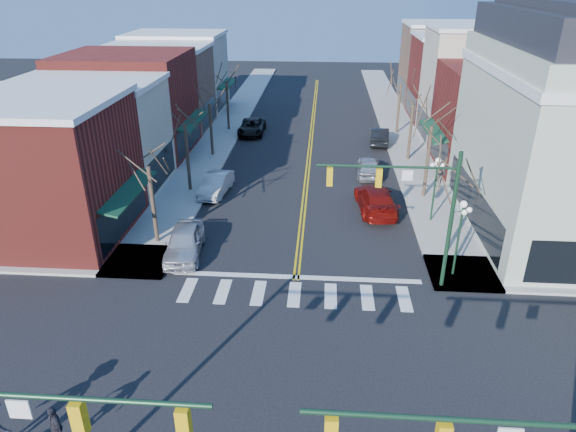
% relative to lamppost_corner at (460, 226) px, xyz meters
% --- Properties ---
extents(ground, '(160.00, 160.00, 0.00)m').
position_rel_lamppost_corner_xyz_m(ground, '(-8.20, -8.50, -2.96)').
color(ground, black).
rests_on(ground, ground).
extents(sidewalk_left, '(3.50, 70.00, 0.15)m').
position_rel_lamppost_corner_xyz_m(sidewalk_left, '(-16.95, 11.50, -2.89)').
color(sidewalk_left, '#9E9B93').
rests_on(sidewalk_left, ground).
extents(sidewalk_right, '(3.50, 70.00, 0.15)m').
position_rel_lamppost_corner_xyz_m(sidewalk_right, '(0.55, 11.50, -2.89)').
color(sidewalk_right, '#9E9B93').
rests_on(sidewalk_right, ground).
extents(bldg_left_brick_a, '(10.00, 8.50, 8.00)m').
position_rel_lamppost_corner_xyz_m(bldg_left_brick_a, '(-23.70, 3.25, 1.04)').
color(bldg_left_brick_a, maroon).
rests_on(bldg_left_brick_a, ground).
extents(bldg_left_stucco_a, '(10.00, 7.00, 7.50)m').
position_rel_lamppost_corner_xyz_m(bldg_left_stucco_a, '(-23.70, 11.00, 0.79)').
color(bldg_left_stucco_a, '#BEB39C').
rests_on(bldg_left_stucco_a, ground).
extents(bldg_left_brick_b, '(10.00, 9.00, 8.50)m').
position_rel_lamppost_corner_xyz_m(bldg_left_brick_b, '(-23.70, 19.00, 1.29)').
color(bldg_left_brick_b, maroon).
rests_on(bldg_left_brick_b, ground).
extents(bldg_left_tan, '(10.00, 7.50, 7.80)m').
position_rel_lamppost_corner_xyz_m(bldg_left_tan, '(-23.70, 27.25, 0.94)').
color(bldg_left_tan, '#916950').
rests_on(bldg_left_tan, ground).
extents(bldg_left_stucco_b, '(10.00, 8.00, 8.20)m').
position_rel_lamppost_corner_xyz_m(bldg_left_stucco_b, '(-23.70, 35.00, 1.14)').
color(bldg_left_stucco_b, '#BEB39C').
rests_on(bldg_left_stucco_b, ground).
extents(bldg_right_brick_a, '(10.00, 8.50, 8.00)m').
position_rel_lamppost_corner_xyz_m(bldg_right_brick_a, '(7.30, 17.25, 1.04)').
color(bldg_right_brick_a, maroon).
rests_on(bldg_right_brick_a, ground).
extents(bldg_right_stucco, '(10.00, 7.00, 10.00)m').
position_rel_lamppost_corner_xyz_m(bldg_right_stucco, '(7.30, 25.00, 2.04)').
color(bldg_right_stucco, '#BEB39C').
rests_on(bldg_right_stucco, ground).
extents(bldg_right_brick_b, '(10.00, 8.00, 8.50)m').
position_rel_lamppost_corner_xyz_m(bldg_right_brick_b, '(7.30, 32.50, 1.29)').
color(bldg_right_brick_b, maroon).
rests_on(bldg_right_brick_b, ground).
extents(bldg_right_tan, '(10.00, 8.00, 9.00)m').
position_rel_lamppost_corner_xyz_m(bldg_right_tan, '(7.30, 40.50, 1.54)').
color(bldg_right_tan, '#916950').
rests_on(bldg_right_tan, ground).
extents(traffic_mast_far_right, '(6.60, 0.28, 7.20)m').
position_rel_lamppost_corner_xyz_m(traffic_mast_far_right, '(-2.65, -1.10, 1.75)').
color(traffic_mast_far_right, '#14331E').
rests_on(traffic_mast_far_right, ground).
extents(lamppost_corner, '(0.36, 0.36, 4.33)m').
position_rel_lamppost_corner_xyz_m(lamppost_corner, '(0.00, 0.00, 0.00)').
color(lamppost_corner, '#14331E').
rests_on(lamppost_corner, ground).
extents(lamppost_midblock, '(0.36, 0.36, 4.33)m').
position_rel_lamppost_corner_xyz_m(lamppost_midblock, '(0.00, 6.50, 0.00)').
color(lamppost_midblock, '#14331E').
rests_on(lamppost_midblock, ground).
extents(tree_left_a, '(0.24, 0.24, 4.76)m').
position_rel_lamppost_corner_xyz_m(tree_left_a, '(-16.60, 2.50, -0.58)').
color(tree_left_a, '#382B21').
rests_on(tree_left_a, ground).
extents(tree_left_b, '(0.24, 0.24, 5.04)m').
position_rel_lamppost_corner_xyz_m(tree_left_b, '(-16.60, 10.50, -0.44)').
color(tree_left_b, '#382B21').
rests_on(tree_left_b, ground).
extents(tree_left_c, '(0.24, 0.24, 4.55)m').
position_rel_lamppost_corner_xyz_m(tree_left_c, '(-16.60, 18.50, -0.69)').
color(tree_left_c, '#382B21').
rests_on(tree_left_c, ground).
extents(tree_left_d, '(0.24, 0.24, 4.90)m').
position_rel_lamppost_corner_xyz_m(tree_left_d, '(-16.60, 26.50, -0.51)').
color(tree_left_d, '#382B21').
rests_on(tree_left_d, ground).
extents(tree_right_a, '(0.24, 0.24, 4.62)m').
position_rel_lamppost_corner_xyz_m(tree_right_a, '(0.20, 2.50, -0.65)').
color(tree_right_a, '#382B21').
rests_on(tree_right_a, ground).
extents(tree_right_b, '(0.24, 0.24, 5.18)m').
position_rel_lamppost_corner_xyz_m(tree_right_b, '(0.20, 10.50, -0.37)').
color(tree_right_b, '#382B21').
rests_on(tree_right_b, ground).
extents(tree_right_c, '(0.24, 0.24, 4.83)m').
position_rel_lamppost_corner_xyz_m(tree_right_c, '(0.20, 18.50, -0.55)').
color(tree_right_c, '#382B21').
rests_on(tree_right_c, ground).
extents(tree_right_d, '(0.24, 0.24, 4.97)m').
position_rel_lamppost_corner_xyz_m(tree_right_d, '(0.20, 26.50, -0.48)').
color(tree_right_d, '#382B21').
rests_on(tree_right_d, ground).
extents(car_left_near, '(2.40, 4.94, 1.63)m').
position_rel_lamppost_corner_xyz_m(car_left_near, '(-14.60, 1.22, -2.15)').
color(car_left_near, silver).
rests_on(car_left_near, ground).
extents(car_left_mid, '(2.00, 4.54, 1.45)m').
position_rel_lamppost_corner_xyz_m(car_left_mid, '(-14.60, 10.14, -2.24)').
color(car_left_mid, silver).
rests_on(car_left_mid, ground).
extents(car_left_far, '(2.38, 5.14, 1.43)m').
position_rel_lamppost_corner_xyz_m(car_left_far, '(-14.08, 25.42, -2.25)').
color(car_left_far, black).
rests_on(car_left_far, ground).
extents(car_right_near, '(2.80, 5.83, 1.64)m').
position_rel_lamppost_corner_xyz_m(car_right_near, '(-3.40, 8.00, -2.14)').
color(car_right_near, maroon).
rests_on(car_right_near, ground).
extents(car_right_mid, '(1.96, 4.54, 1.53)m').
position_rel_lamppost_corner_xyz_m(car_right_mid, '(-3.40, 14.59, -2.20)').
color(car_right_mid, silver).
rests_on(car_right_mid, ground).
extents(car_right_far, '(2.04, 4.74, 1.52)m').
position_rel_lamppost_corner_xyz_m(car_right_far, '(-1.80, 23.04, -2.20)').
color(car_right_far, black).
rests_on(car_right_far, ground).
extents(pedestrian_dark_a, '(0.98, 0.93, 1.63)m').
position_rel_lamppost_corner_xyz_m(pedestrian_dark_a, '(-15.50, -11.94, -2.00)').
color(pedestrian_dark_a, black).
rests_on(pedestrian_dark_a, sidewalk_left).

